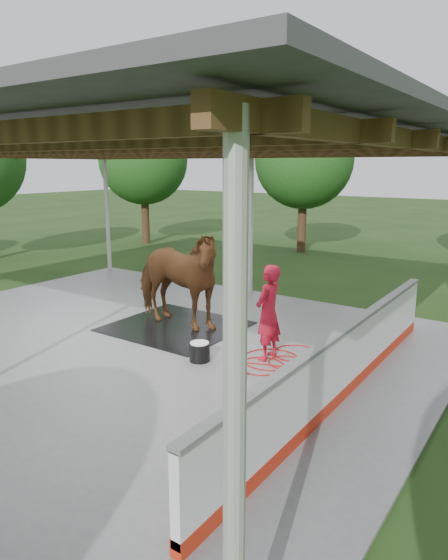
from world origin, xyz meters
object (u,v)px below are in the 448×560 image
Objects in this scene: dasher_board at (343,365)px; handler at (268,312)px; wash_bucket at (200,351)px; horse at (175,278)px.

dasher_board is 4.46× the size of handler.
wash_bucket is (-0.97, -0.82, -0.71)m from handler.
handler is (2.61, -0.45, -0.22)m from horse.
dasher_board is 20.80× the size of wash_bucket.
horse is at bearing 164.62° from dasher_board.
horse reaches higher than handler.
dasher_board is 1.95m from handler.
dasher_board is at bearing 67.79° from handler.
horse is 2.66m from handler.
dasher_board is 3.08× the size of horse.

